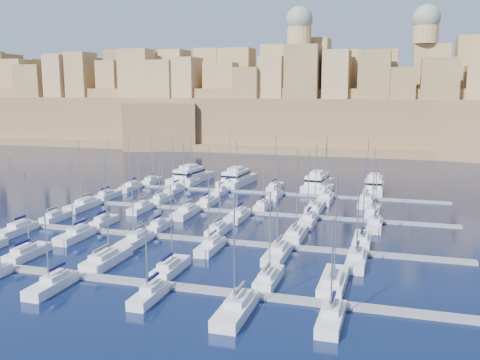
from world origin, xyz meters
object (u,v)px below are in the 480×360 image
(motor_yacht_a, at_px, (190,176))
(motor_yacht_b, at_px, (237,178))
(sailboat_2, at_px, (107,259))
(motor_yacht_c, at_px, (318,183))
(sailboat_4, at_px, (269,278))
(motor_yacht_d, at_px, (374,186))

(motor_yacht_a, distance_m, motor_yacht_b, 13.87)
(sailboat_2, distance_m, motor_yacht_c, 72.55)
(motor_yacht_a, bearing_deg, sailboat_4, -60.63)
(sailboat_4, height_order, motor_yacht_a, sailboat_4)
(motor_yacht_d, bearing_deg, sailboat_4, -98.68)
(sailboat_4, distance_m, motor_yacht_d, 70.51)
(motor_yacht_c, height_order, motor_yacht_d, same)
(sailboat_2, relative_size, motor_yacht_c, 1.00)
(motor_yacht_c, bearing_deg, sailboat_2, -107.37)
(sailboat_4, height_order, motor_yacht_b, sailboat_4)
(sailboat_2, height_order, motor_yacht_d, sailboat_2)
(sailboat_2, bearing_deg, motor_yacht_d, 62.26)
(motor_yacht_b, bearing_deg, motor_yacht_d, -2.09)
(motor_yacht_a, relative_size, motor_yacht_c, 1.11)
(motor_yacht_b, xyz_separation_m, motor_yacht_c, (22.34, -0.74, 0.00))
(motor_yacht_b, distance_m, motor_yacht_c, 22.36)
(sailboat_4, height_order, motor_yacht_d, sailboat_4)
(sailboat_2, distance_m, motor_yacht_a, 71.54)
(sailboat_4, xyz_separation_m, motor_yacht_b, (-26.14, 71.04, 1.00))
(motor_yacht_a, xyz_separation_m, motor_yacht_b, (13.87, -0.06, 0.00))
(motor_yacht_b, bearing_deg, sailboat_2, -89.44)
(sailboat_4, relative_size, motor_yacht_b, 0.71)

